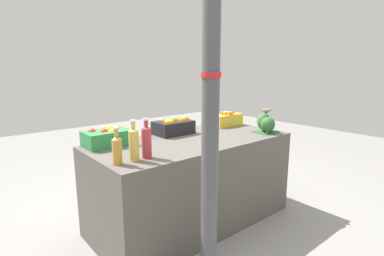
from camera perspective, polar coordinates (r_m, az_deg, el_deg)
ground_plane at (r=2.89m, az=0.00°, el=-17.18°), size 10.00×10.00×0.00m
market_table at (r=2.73m, az=0.00°, el=-10.05°), size 1.77×0.82×0.77m
support_pole at (r=1.69m, az=3.58°, el=6.79°), size 0.11×0.11×2.50m
apple_crate at (r=2.48m, az=-15.81°, el=-1.58°), size 0.35×0.24×0.15m
orange_crate at (r=2.80m, az=-3.52°, el=0.41°), size 0.35×0.24×0.16m
carrot_crate at (r=3.24m, az=6.13°, el=1.77°), size 0.35×0.24×0.16m
broccoli_pile at (r=2.95m, az=13.78°, el=0.91°), size 0.22×0.20×0.18m
juice_bottle_amber at (r=1.98m, az=-14.10°, el=-3.93°), size 0.06×0.06×0.25m
juice_bottle_golden at (r=2.03m, az=-11.05°, el=-2.91°), size 0.07×0.07×0.28m
juice_bottle_ruby at (r=2.08m, az=-8.64°, el=-2.47°), size 0.07×0.07×0.28m
sparrow_bird at (r=2.95m, az=13.99°, el=3.25°), size 0.05×0.13×0.05m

